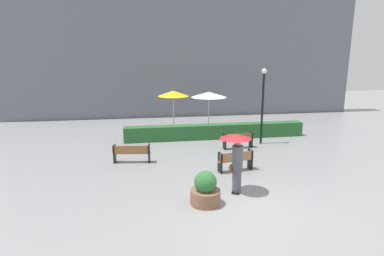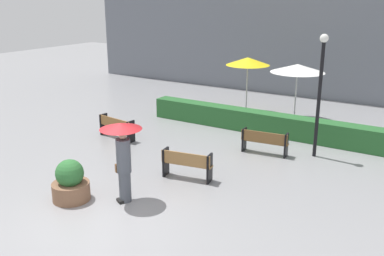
{
  "view_description": "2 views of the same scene",
  "coord_description": "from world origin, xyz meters",
  "px_view_note": "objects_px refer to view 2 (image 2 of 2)",
  "views": [
    {
      "loc": [
        -3.37,
        -9.47,
        4.86
      ],
      "look_at": [
        -0.93,
        5.49,
        1.36
      ],
      "focal_mm": 30.0,
      "sensor_mm": 36.0,
      "label": 1
    },
    {
      "loc": [
        7.08,
        -7.18,
        5.31
      ],
      "look_at": [
        -0.18,
        4.39,
        1.11
      ],
      "focal_mm": 40.82,
      "sensor_mm": 36.0,
      "label": 2
    }
  ],
  "objects_px": {
    "planter_pot": "(70,183)",
    "patio_umbrella_white": "(298,68)",
    "bench_back_row": "(265,141)",
    "bench_mid_center": "(187,163)",
    "lamp_post": "(320,84)",
    "patio_umbrella_yellow": "(248,61)",
    "pedestrian_with_umbrella": "(123,149)",
    "bench_far_left": "(116,126)"
  },
  "relations": [
    {
      "from": "bench_mid_center",
      "to": "bench_back_row",
      "type": "bearing_deg",
      "value": 71.03
    },
    {
      "from": "pedestrian_with_umbrella",
      "to": "patio_umbrella_white",
      "type": "xyz_separation_m",
      "value": [
        1.17,
        10.0,
        0.83
      ]
    },
    {
      "from": "planter_pot",
      "to": "patio_umbrella_white",
      "type": "bearing_deg",
      "value": 77.29
    },
    {
      "from": "planter_pot",
      "to": "lamp_post",
      "type": "distance_m",
      "value": 8.39
    },
    {
      "from": "bench_far_left",
      "to": "patio_umbrella_yellow",
      "type": "xyz_separation_m",
      "value": [
        2.57,
        6.11,
        1.91
      ]
    },
    {
      "from": "bench_back_row",
      "to": "bench_mid_center",
      "type": "bearing_deg",
      "value": -108.97
    },
    {
      "from": "pedestrian_with_umbrella",
      "to": "patio_umbrella_white",
      "type": "relative_size",
      "value": 0.87
    },
    {
      "from": "bench_far_left",
      "to": "planter_pot",
      "type": "height_order",
      "value": "planter_pot"
    },
    {
      "from": "bench_far_left",
      "to": "patio_umbrella_white",
      "type": "distance_m",
      "value": 8.04
    },
    {
      "from": "planter_pot",
      "to": "lamp_post",
      "type": "height_order",
      "value": "lamp_post"
    },
    {
      "from": "bench_far_left",
      "to": "pedestrian_with_umbrella",
      "type": "bearing_deg",
      "value": -46.18
    },
    {
      "from": "planter_pot",
      "to": "bench_back_row",
      "type": "bearing_deg",
      "value": 63.59
    },
    {
      "from": "bench_back_row",
      "to": "bench_far_left",
      "type": "bearing_deg",
      "value": -165.47
    },
    {
      "from": "patio_umbrella_yellow",
      "to": "patio_umbrella_white",
      "type": "relative_size",
      "value": 1.05
    },
    {
      "from": "bench_far_left",
      "to": "patio_umbrella_white",
      "type": "bearing_deg",
      "value": 51.27
    },
    {
      "from": "bench_back_row",
      "to": "bench_far_left",
      "type": "relative_size",
      "value": 0.95
    },
    {
      "from": "bench_mid_center",
      "to": "lamp_post",
      "type": "bearing_deg",
      "value": 56.14
    },
    {
      "from": "pedestrian_with_umbrella",
      "to": "lamp_post",
      "type": "height_order",
      "value": "lamp_post"
    },
    {
      "from": "bench_far_left",
      "to": "pedestrian_with_umbrella",
      "type": "distance_m",
      "value": 5.47
    },
    {
      "from": "bench_mid_center",
      "to": "lamp_post",
      "type": "relative_size",
      "value": 0.38
    },
    {
      "from": "patio_umbrella_yellow",
      "to": "bench_mid_center",
      "type": "bearing_deg",
      "value": -77.2
    },
    {
      "from": "bench_back_row",
      "to": "pedestrian_with_umbrella",
      "type": "bearing_deg",
      "value": -108.28
    },
    {
      "from": "lamp_post",
      "to": "patio_umbrella_yellow",
      "type": "relative_size",
      "value": 1.59
    },
    {
      "from": "planter_pot",
      "to": "patio_umbrella_white",
      "type": "relative_size",
      "value": 0.46
    },
    {
      "from": "bench_far_left",
      "to": "patio_umbrella_white",
      "type": "xyz_separation_m",
      "value": [
        4.9,
        6.11,
        1.79
      ]
    },
    {
      "from": "patio_umbrella_yellow",
      "to": "patio_umbrella_white",
      "type": "distance_m",
      "value": 2.33
    },
    {
      "from": "planter_pot",
      "to": "bench_mid_center",
      "type": "bearing_deg",
      "value": 56.08
    },
    {
      "from": "pedestrian_with_umbrella",
      "to": "patio_umbrella_white",
      "type": "height_order",
      "value": "patio_umbrella_white"
    },
    {
      "from": "patio_umbrella_yellow",
      "to": "patio_umbrella_white",
      "type": "height_order",
      "value": "patio_umbrella_yellow"
    },
    {
      "from": "lamp_post",
      "to": "patio_umbrella_yellow",
      "type": "distance_m",
      "value": 5.96
    },
    {
      "from": "bench_far_left",
      "to": "planter_pot",
      "type": "distance_m",
      "value": 5.24
    },
    {
      "from": "bench_far_left",
      "to": "lamp_post",
      "type": "xyz_separation_m",
      "value": [
        7.02,
        2.14,
        2.01
      ]
    },
    {
      "from": "bench_mid_center",
      "to": "lamp_post",
      "type": "distance_m",
      "value": 5.16
    },
    {
      "from": "bench_back_row",
      "to": "pedestrian_with_umbrella",
      "type": "relative_size",
      "value": 0.76
    },
    {
      "from": "bench_far_left",
      "to": "patio_umbrella_white",
      "type": "relative_size",
      "value": 0.7
    },
    {
      "from": "pedestrian_with_umbrella",
      "to": "patio_umbrella_white",
      "type": "distance_m",
      "value": 10.1
    },
    {
      "from": "bench_back_row",
      "to": "planter_pot",
      "type": "relative_size",
      "value": 1.44
    },
    {
      "from": "pedestrian_with_umbrella",
      "to": "planter_pot",
      "type": "distance_m",
      "value": 1.74
    },
    {
      "from": "bench_back_row",
      "to": "patio_umbrella_white",
      "type": "bearing_deg",
      "value": 97.03
    },
    {
      "from": "bench_back_row",
      "to": "patio_umbrella_yellow",
      "type": "xyz_separation_m",
      "value": [
        -2.91,
        4.69,
        1.92
      ]
    },
    {
      "from": "bench_far_left",
      "to": "patio_umbrella_yellow",
      "type": "relative_size",
      "value": 0.67
    },
    {
      "from": "planter_pot",
      "to": "lamp_post",
      "type": "xyz_separation_m",
      "value": [
        4.54,
        6.76,
        2.02
      ]
    }
  ]
}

